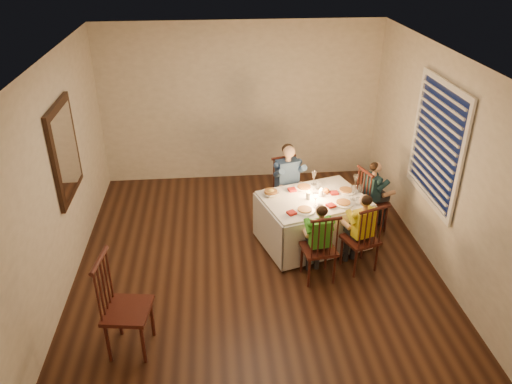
{
  "coord_description": "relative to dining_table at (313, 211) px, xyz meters",
  "views": [
    {
      "loc": [
        -0.48,
        -5.27,
        3.83
      ],
      "look_at": [
        0.02,
        0.15,
        0.92
      ],
      "focal_mm": 35.0,
      "sensor_mm": 36.0,
      "label": 1
    }
  ],
  "objects": [
    {
      "name": "child_green",
      "position": [
        -0.08,
        -0.77,
        -0.5
      ],
      "size": [
        0.36,
        0.34,
        1.02
      ],
      "primitive_type": null,
      "rotation": [
        0.0,
        0.0,
        3.27
      ],
      "color": "green",
      "rests_on": "ground"
    },
    {
      "name": "ground",
      "position": [
        -0.8,
        -0.34,
        -0.5
      ],
      "size": [
        5.0,
        5.0,
        0.0
      ],
      "primitive_type": "plane",
      "color": "black",
      "rests_on": "ground"
    },
    {
      "name": "chair_adult",
      "position": [
        -0.24,
        0.65,
        -0.5
      ],
      "size": [
        0.48,
        0.46,
        0.95
      ],
      "primitive_type": null,
      "rotation": [
        0.0,
        0.0,
        0.28
      ],
      "color": "#35140E",
      "rests_on": "ground"
    },
    {
      "name": "chair_near_left",
      "position": [
        -0.08,
        -0.77,
        -0.5
      ],
      "size": [
        0.43,
        0.42,
        0.95
      ],
      "primitive_type": null,
      "rotation": [
        0.0,
        0.0,
        3.27
      ],
      "color": "#35140E",
      "rests_on": "ground"
    },
    {
      "name": "dining_table",
      "position": [
        0.0,
        0.0,
        0.0
      ],
      "size": [
        1.56,
        1.31,
        0.67
      ],
      "rotation": [
        0.0,
        0.0,
        0.29
      ],
      "color": "silver",
      "rests_on": "ground"
    },
    {
      "name": "setting_teal",
      "position": [
        0.46,
        0.13,
        0.21
      ],
      "size": [
        0.32,
        0.32,
        0.02
      ],
      "primitive_type": "cylinder",
      "rotation": [
        0.0,
        0.0,
        0.29
      ],
      "color": "white",
      "rests_on": "dining_table"
    },
    {
      "name": "chair_end",
      "position": [
        0.9,
        0.3,
        -0.5
      ],
      "size": [
        0.47,
        0.48,
        0.95
      ],
      "primitive_type": null,
      "rotation": [
        0.0,
        0.0,
        1.86
      ],
      "color": "#35140E",
      "rests_on": "ground"
    },
    {
      "name": "candle_left",
      "position": [
        -0.09,
        -0.03,
        0.25
      ],
      "size": [
        0.06,
        0.06,
        0.1
      ],
      "primitive_type": "cylinder",
      "color": "white",
      "rests_on": "dining_table"
    },
    {
      "name": "squash",
      "position": [
        -0.55,
        0.13,
        0.25
      ],
      "size": [
        0.09,
        0.09,
        0.09
      ],
      "primitive_type": "sphere",
      "color": "yellow",
      "rests_on": "dining_table"
    },
    {
      "name": "candle_right",
      "position": [
        0.09,
        0.03,
        0.25
      ],
      "size": [
        0.06,
        0.06,
        0.1
      ],
      "primitive_type": "cylinder",
      "color": "white",
      "rests_on": "dining_table"
    },
    {
      "name": "wall_right",
      "position": [
        1.45,
        -0.34,
        0.8
      ],
      "size": [
        0.02,
        5.0,
        2.6
      ],
      "primitive_type": "cube",
      "color": "beige",
      "rests_on": "ground"
    },
    {
      "name": "setting_yellow",
      "position": [
        0.34,
        -0.19,
        0.21
      ],
      "size": [
        0.32,
        0.32,
        0.02
      ],
      "primitive_type": "cylinder",
      "rotation": [
        0.0,
        0.0,
        0.29
      ],
      "color": "white",
      "rests_on": "dining_table"
    },
    {
      "name": "child_yellow",
      "position": [
        0.47,
        -0.61,
        -0.5
      ],
      "size": [
        0.43,
        0.41,
        1.05
      ],
      "primitive_type": null,
      "rotation": [
        0.0,
        0.0,
        3.48
      ],
      "color": "yellow",
      "rests_on": "ground"
    },
    {
      "name": "chair_near_right",
      "position": [
        0.47,
        -0.61,
        -0.5
      ],
      "size": [
        0.49,
        0.48,
        0.95
      ],
      "primitive_type": null,
      "rotation": [
        0.0,
        0.0,
        3.48
      ],
      "color": "#35140E",
      "rests_on": "ground"
    },
    {
      "name": "wall_left",
      "position": [
        -3.05,
        -0.34,
        0.8
      ],
      "size": [
        0.02,
        5.0,
        2.6
      ],
      "primitive_type": "cube",
      "color": "beige",
      "rests_on": "ground"
    },
    {
      "name": "child_teal",
      "position": [
        0.9,
        0.3,
        -0.5
      ],
      "size": [
        0.39,
        0.41,
        1.03
      ],
      "primitive_type": null,
      "rotation": [
        0.0,
        0.0,
        1.86
      ],
      "color": "#17313A",
      "rests_on": "ground"
    },
    {
      "name": "serving_bowl",
      "position": [
        -0.56,
        0.13,
        0.23
      ],
      "size": [
        0.27,
        0.27,
        0.05
      ],
      "primitive_type": "imported",
      "rotation": [
        0.0,
        0.0,
        0.27
      ],
      "color": "white",
      "rests_on": "dining_table"
    },
    {
      "name": "orange_fruit",
      "position": [
        0.18,
        0.1,
        0.24
      ],
      "size": [
        0.08,
        0.08,
        0.08
      ],
      "primitive_type": "sphere",
      "color": "orange",
      "rests_on": "dining_table"
    },
    {
      "name": "window_blinds",
      "position": [
        1.4,
        -0.24,
        1.0
      ],
      "size": [
        0.07,
        1.34,
        1.54
      ],
      "color": "#0D1637",
      "rests_on": "wall_right"
    },
    {
      "name": "setting_green",
      "position": [
        -0.18,
        -0.33,
        0.21
      ],
      "size": [
        0.32,
        0.32,
        0.02
      ],
      "primitive_type": "cylinder",
      "rotation": [
        0.0,
        0.0,
        0.29
      ],
      "color": "white",
      "rests_on": "dining_table"
    },
    {
      "name": "ceiling",
      "position": [
        -0.8,
        -0.34,
        2.1
      ],
      "size": [
        5.0,
        5.0,
        0.0
      ],
      "primitive_type": "plane",
      "color": "white",
      "rests_on": "wall_back"
    },
    {
      "name": "setting_adult",
      "position": [
        -0.08,
        0.28,
        0.21
      ],
      "size": [
        0.32,
        0.32,
        0.02
      ],
      "primitive_type": "cylinder",
      "rotation": [
        0.0,
        0.0,
        0.29
      ],
      "color": "white",
      "rests_on": "dining_table"
    },
    {
      "name": "chair_extra",
      "position": [
        -2.19,
        -1.73,
        -0.5
      ],
      "size": [
        0.5,
        0.51,
        1.11
      ],
      "primitive_type": null,
      "rotation": [
        0.0,
        0.0,
        1.43
      ],
      "color": "#35140E",
      "rests_on": "ground"
    },
    {
      "name": "wall_back",
      "position": [
        -0.8,
        2.16,
        0.8
      ],
      "size": [
        4.5,
        0.02,
        2.6
      ],
      "primitive_type": "cube",
      "color": "beige",
      "rests_on": "ground"
    },
    {
      "name": "wall_mirror",
      "position": [
        -3.02,
        -0.04,
        1.0
      ],
      "size": [
        0.06,
        0.95,
        1.15
      ],
      "color": "black",
      "rests_on": "wall_left"
    },
    {
      "name": "adult",
      "position": [
        -0.24,
        0.65,
        -0.5
      ],
      "size": [
        0.51,
        0.48,
        1.18
      ],
      "primitive_type": null,
      "rotation": [
        0.0,
        0.0,
        0.28
      ],
      "color": "navy",
      "rests_on": "ground"
    }
  ]
}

